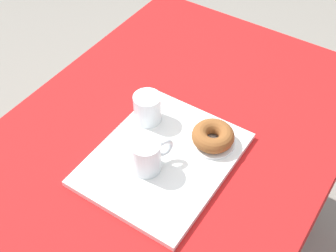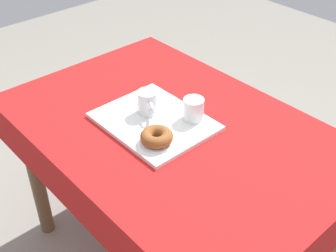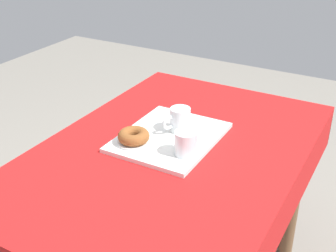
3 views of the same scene
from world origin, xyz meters
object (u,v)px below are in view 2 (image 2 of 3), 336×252
(tea_mug_left, at_px, (148,103))
(donut_plate_left, at_px, (157,142))
(serving_tray, at_px, (154,121))
(water_glass_near, at_px, (193,110))
(sugar_donut_left, at_px, (157,137))
(dining_table, at_px, (173,149))

(tea_mug_left, height_order, donut_plate_left, tea_mug_left)
(serving_tray, bearing_deg, donut_plate_left, -36.55)
(tea_mug_left, xyz_separation_m, donut_plate_left, (0.16, -0.09, -0.04))
(water_glass_near, xyz_separation_m, donut_plate_left, (0.02, -0.19, -0.03))
(sugar_donut_left, bearing_deg, water_glass_near, 96.14)
(serving_tray, xyz_separation_m, sugar_donut_left, (0.11, -0.08, 0.04))
(dining_table, relative_size, tea_mug_left, 11.66)
(dining_table, relative_size, sugar_donut_left, 11.46)
(tea_mug_left, relative_size, sugar_donut_left, 0.98)
(water_glass_near, distance_m, donut_plate_left, 0.19)
(tea_mug_left, bearing_deg, sugar_donut_left, -30.79)
(dining_table, distance_m, donut_plate_left, 0.18)
(tea_mug_left, bearing_deg, serving_tray, -15.46)
(water_glass_near, bearing_deg, serving_tray, -129.10)
(tea_mug_left, xyz_separation_m, water_glass_near, (0.14, 0.10, -0.00))
(dining_table, relative_size, water_glass_near, 15.34)
(dining_table, bearing_deg, sugar_donut_left, -66.50)
(dining_table, height_order, tea_mug_left, tea_mug_left)
(donut_plate_left, bearing_deg, dining_table, 113.50)
(dining_table, height_order, sugar_donut_left, sugar_donut_left)
(donut_plate_left, height_order, sugar_donut_left, sugar_donut_left)
(serving_tray, bearing_deg, water_glass_near, 50.90)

